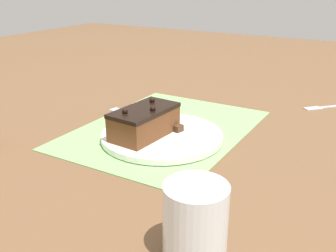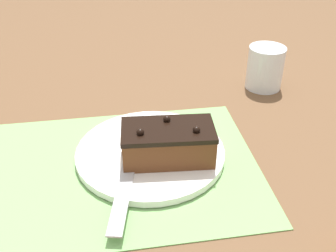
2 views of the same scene
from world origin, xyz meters
name	(u,v)px [view 1 (image 1 of 2)]	position (x,y,z in m)	size (l,w,h in m)	color
ground_plane	(165,130)	(0.00, 0.00, 0.00)	(3.00, 3.00, 0.00)	brown
placemat_woven	(165,129)	(0.00, 0.00, 0.00)	(0.46, 0.34, 0.00)	#7AB266
cake_plate	(162,136)	(-0.05, -0.03, 0.01)	(0.25, 0.25, 0.01)	white
chocolate_cake	(146,122)	(-0.08, 0.00, 0.05)	(0.16, 0.09, 0.07)	brown
serving_knife	(156,122)	(-0.01, 0.01, 0.02)	(0.07, 0.22, 0.01)	#472D19
drinking_glass	(195,220)	(-0.34, -0.25, 0.05)	(0.08, 0.08, 0.10)	white
dessert_fork	(326,107)	(0.35, -0.28, 0.00)	(0.12, 0.12, 0.01)	#B7BABF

